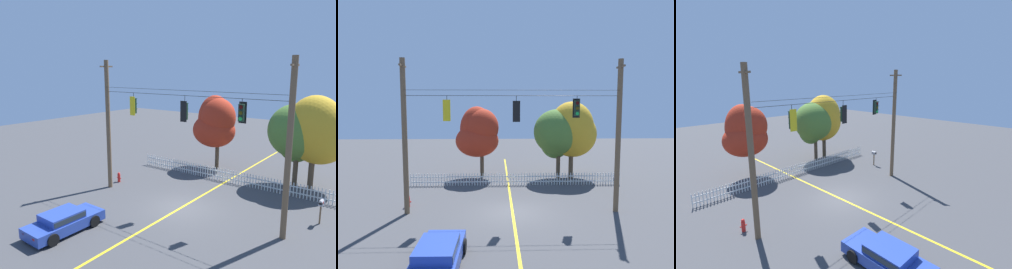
% 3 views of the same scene
% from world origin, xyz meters
% --- Properties ---
extents(ground, '(80.00, 80.00, 0.00)m').
position_xyz_m(ground, '(0.00, 0.00, 0.00)').
color(ground, '#424244').
extents(lane_centerline_stripe, '(0.16, 36.00, 0.01)m').
position_xyz_m(lane_centerline_stripe, '(0.00, 0.00, 0.00)').
color(lane_centerline_stripe, gold).
rests_on(lane_centerline_stripe, ground).
extents(signal_support_span, '(13.01, 1.10, 9.20)m').
position_xyz_m(signal_support_span, '(0.00, -0.00, 4.67)').
color(signal_support_span, brown).
rests_on(signal_support_span, ground).
extents(traffic_signal_northbound_primary, '(0.43, 0.38, 1.48)m').
position_xyz_m(traffic_signal_northbound_primary, '(-3.85, -0.01, 6.19)').
color(traffic_signal_northbound_primary, black).
extents(traffic_signal_eastbound_side, '(0.43, 0.38, 1.54)m').
position_xyz_m(traffic_signal_eastbound_side, '(0.21, -0.01, 6.13)').
color(traffic_signal_eastbound_side, black).
extents(traffic_signal_southbound_primary, '(0.43, 0.38, 1.31)m').
position_xyz_m(traffic_signal_southbound_primary, '(3.81, 0.01, 6.32)').
color(traffic_signal_southbound_primary, black).
extents(white_picket_fence, '(17.06, 0.06, 1.01)m').
position_xyz_m(white_picket_fence, '(0.62, 6.14, 0.51)').
color(white_picket_fence, silver).
rests_on(white_picket_fence, ground).
extents(autumn_maple_near_fence, '(3.84, 3.13, 6.40)m').
position_xyz_m(autumn_maple_near_fence, '(-2.59, 8.97, 4.01)').
color(autumn_maple_near_fence, brown).
rests_on(autumn_maple_near_fence, ground).
extents(autumn_maple_mid, '(4.07, 3.82, 6.16)m').
position_xyz_m(autumn_maple_mid, '(4.31, 8.56, 4.05)').
color(autumn_maple_mid, brown).
rests_on(autumn_maple_mid, ground).
extents(autumn_oak_far_east, '(4.28, 3.93, 6.83)m').
position_xyz_m(autumn_oak_far_east, '(5.74, 8.54, 4.23)').
color(autumn_oak_far_east, brown).
rests_on(autumn_oak_far_east, ground).
extents(parked_car, '(1.94, 4.22, 1.15)m').
position_xyz_m(parked_car, '(-3.28, -6.28, 0.60)').
color(parked_car, '#28429E').
rests_on(parked_car, ground).
extents(fire_hydrant, '(0.38, 0.22, 0.76)m').
position_xyz_m(fire_hydrant, '(-6.63, 1.17, 0.37)').
color(fire_hydrant, red).
rests_on(fire_hydrant, ground).
extents(roadside_mailbox, '(0.25, 0.44, 1.42)m').
position_xyz_m(roadside_mailbox, '(7.49, 2.88, 1.16)').
color(roadside_mailbox, brown).
rests_on(roadside_mailbox, ground).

